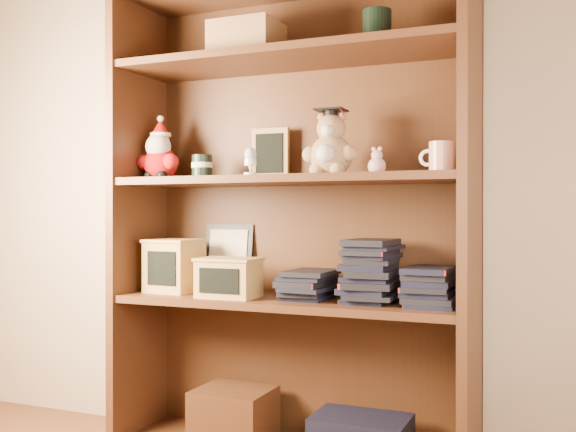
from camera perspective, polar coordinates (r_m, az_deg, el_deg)
name	(u,v)px	position (r m, az deg, el deg)	size (l,w,h in m)	color
bookcase	(293,228)	(2.26, 0.44, -1.04)	(1.20, 0.35, 1.60)	#4D2A16
shelf_lower	(288,302)	(2.23, 0.00, -7.28)	(1.14, 0.33, 0.02)	#4D2A16
shelf_upper	(288,180)	(2.21, 0.00, 3.04)	(1.14, 0.33, 0.02)	#4D2A16
santa_plush	(160,155)	(2.45, -10.82, 5.08)	(0.17, 0.12, 0.24)	#A50F0F
teachers_tin	(202,166)	(2.36, -7.28, 4.19)	(0.07, 0.07, 0.08)	black
chalkboard_plaque	(270,154)	(2.37, -1.50, 5.24)	(0.14, 0.07, 0.18)	#9E7547
egg_cup	(250,160)	(2.19, -3.20, 4.72)	(0.04, 0.04, 0.09)	white
grad_teddy_bear	(330,149)	(2.16, 3.62, 5.65)	(0.18, 0.15, 0.22)	#A47C56
pink_figurine	(377,164)	(2.12, 7.53, 4.41)	(0.06, 0.06, 0.09)	#CDA49F
teacher_mug	(441,157)	(2.07, 12.82, 4.86)	(0.11, 0.08, 0.09)	silver
certificate_frame	(228,257)	(2.47, -5.06, -3.47)	(0.19, 0.05, 0.24)	black
treats_box	(174,265)	(2.42, -9.59, -4.13)	(0.18, 0.18, 0.19)	tan
pencils_box	(229,277)	(2.24, -5.04, -5.19)	(0.20, 0.14, 0.13)	tan
book_stack_left	(308,284)	(2.20, 1.72, -5.81)	(0.14, 0.20, 0.10)	black
book_stack_mid	(370,272)	(2.13, 6.98, -4.71)	(0.14, 0.20, 0.19)	black
book_stack_right	(432,287)	(2.09, 12.07, -5.92)	(0.14, 0.20, 0.11)	black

